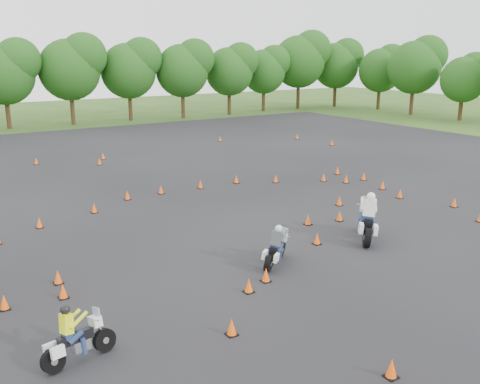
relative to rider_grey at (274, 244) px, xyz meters
The scene contains 7 objects.
ground 2.54m from the rider_grey, 34.23° to the left, with size 140.00×140.00×0.00m, color #2D5119.
asphalt_pad 7.67m from the rider_grey, 74.79° to the left, with size 62.00×62.00×0.00m, color black.
treeline 36.43m from the rider_grey, 81.99° to the left, with size 86.95×32.46×10.55m.
traffic_cones 7.20m from the rider_grey, 74.61° to the left, with size 36.34×33.20×0.45m.
rider_grey is the anchor object (origin of this frame).
rider_yellow 8.02m from the rider_grey, 161.89° to the right, with size 1.95×0.60×1.50m, color yellow, non-canonical shape.
rider_white 4.61m from the rider_grey, ahead, with size 2.62×0.80×2.02m, color silver, non-canonical shape.
Camera 1 is at (-12.59, -15.69, 7.36)m, focal length 40.00 mm.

